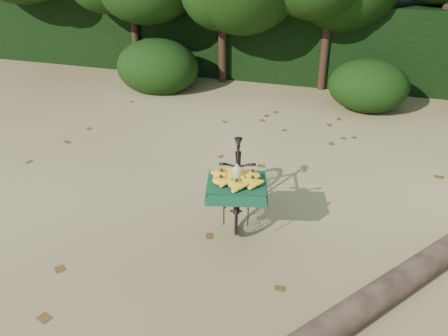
% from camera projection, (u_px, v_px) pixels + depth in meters
% --- Properties ---
extents(ground, '(80.00, 80.00, 0.00)m').
position_uv_depth(ground, '(235.00, 209.00, 6.27)').
color(ground, tan).
rests_on(ground, ground).
extents(vendor_bicycle, '(0.94, 1.73, 0.93)m').
position_uv_depth(vendor_bicycle, '(237.00, 180.00, 5.99)').
color(vendor_bicycle, black).
rests_on(vendor_bicycle, ground).
extents(fallen_log, '(2.57, 3.33, 0.28)m').
position_uv_depth(fallen_log, '(368.00, 303.00, 4.54)').
color(fallen_log, brown).
rests_on(fallen_log, ground).
extents(hedge_backdrop, '(26.00, 1.80, 1.80)m').
position_uv_depth(hedge_backdrop, '(308.00, 38.00, 11.18)').
color(hedge_backdrop, black).
rests_on(hedge_backdrop, ground).
extents(bush_clumps, '(8.80, 1.70, 0.90)m').
position_uv_depth(bush_clumps, '(317.00, 84.00, 9.57)').
color(bush_clumps, black).
rests_on(bush_clumps, ground).
extents(leaf_litter, '(7.00, 7.30, 0.01)m').
position_uv_depth(leaf_litter, '(247.00, 185.00, 6.82)').
color(leaf_litter, '#533716').
rests_on(leaf_litter, ground).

